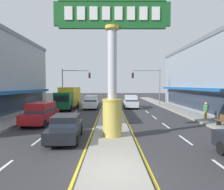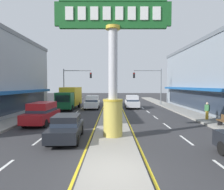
{
  "view_description": "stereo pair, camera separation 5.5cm",
  "coord_description": "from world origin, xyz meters",
  "px_view_note": "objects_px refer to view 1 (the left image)",
  "views": [
    {
      "loc": [
        -0.11,
        -7.42,
        3.41
      ],
      "look_at": [
        0.02,
        9.14,
        2.6
      ],
      "focal_mm": 31.88,
      "sensor_mm": 36.0,
      "label": 1
    },
    {
      "loc": [
        -0.06,
        -7.42,
        3.41
      ],
      "look_at": [
        0.02,
        9.14,
        2.6
      ],
      "focal_mm": 31.88,
      "sensor_mm": 36.0,
      "label": 2
    }
  ],
  "objects_px": {
    "suv_mid_left_lane": "(91,102)",
    "pedestrian_near_kerb": "(206,110)",
    "traffic_light_right_side": "(149,80)",
    "storefront_right": "(224,77)",
    "box_truck_near_right_lane": "(68,97)",
    "district_sign": "(112,66)",
    "traffic_light_left_side": "(73,80)",
    "suv_near_left_lane": "(41,113)",
    "sedan_far_right_lane": "(66,127)",
    "suv_kerb_right": "(131,102)",
    "street_bench": "(224,121)"
  },
  "relations": [
    {
      "from": "box_truck_near_right_lane",
      "to": "suv_mid_left_lane",
      "type": "height_order",
      "value": "box_truck_near_right_lane"
    },
    {
      "from": "suv_mid_left_lane",
      "to": "street_bench",
      "type": "relative_size",
      "value": 2.89
    },
    {
      "from": "box_truck_near_right_lane",
      "to": "suv_kerb_right",
      "type": "xyz_separation_m",
      "value": [
        9.08,
        0.95,
        -0.71
      ]
    },
    {
      "from": "suv_kerb_right",
      "to": "street_bench",
      "type": "xyz_separation_m",
      "value": [
        5.82,
        -14.21,
        -0.34
      ]
    },
    {
      "from": "storefront_right",
      "to": "box_truck_near_right_lane",
      "type": "distance_m",
      "value": 20.88
    },
    {
      "from": "sedan_far_right_lane",
      "to": "suv_kerb_right",
      "type": "height_order",
      "value": "suv_kerb_right"
    },
    {
      "from": "suv_mid_left_lane",
      "to": "suv_kerb_right",
      "type": "xyz_separation_m",
      "value": [
        5.85,
        0.7,
        0.0
      ]
    },
    {
      "from": "pedestrian_near_kerb",
      "to": "district_sign",
      "type": "bearing_deg",
      "value": -146.26
    },
    {
      "from": "suv_mid_left_lane",
      "to": "suv_kerb_right",
      "type": "relative_size",
      "value": 1.0
    },
    {
      "from": "traffic_light_left_side",
      "to": "traffic_light_right_side",
      "type": "xyz_separation_m",
      "value": [
        13.02,
        -0.14,
        0.0
      ]
    },
    {
      "from": "traffic_light_right_side",
      "to": "sedan_far_right_lane",
      "type": "bearing_deg",
      "value": -113.86
    },
    {
      "from": "district_sign",
      "to": "street_bench",
      "type": "distance_m",
      "value": 9.94
    },
    {
      "from": "district_sign",
      "to": "storefront_right",
      "type": "relative_size",
      "value": 0.34
    },
    {
      "from": "storefront_right",
      "to": "traffic_light_left_side",
      "type": "xyz_separation_m",
      "value": [
        -20.73,
        8.89,
        -0.2
      ]
    },
    {
      "from": "suv_mid_left_lane",
      "to": "pedestrian_near_kerb",
      "type": "xyz_separation_m",
      "value": [
        11.87,
        -10.12,
        0.11
      ]
    },
    {
      "from": "traffic_light_left_side",
      "to": "pedestrian_near_kerb",
      "type": "height_order",
      "value": "traffic_light_left_side"
    },
    {
      "from": "street_bench",
      "to": "pedestrian_near_kerb",
      "type": "distance_m",
      "value": 3.42
    },
    {
      "from": "district_sign",
      "to": "box_truck_near_right_lane",
      "type": "relative_size",
      "value": 1.24
    },
    {
      "from": "storefront_right",
      "to": "suv_mid_left_lane",
      "type": "xyz_separation_m",
      "value": [
        -17.15,
        3.86,
        -3.46
      ]
    },
    {
      "from": "traffic_light_left_side",
      "to": "suv_kerb_right",
      "type": "distance_m",
      "value": 10.88
    },
    {
      "from": "storefront_right",
      "to": "pedestrian_near_kerb",
      "type": "relative_size",
      "value": 15.81
    },
    {
      "from": "storefront_right",
      "to": "traffic_light_right_side",
      "type": "relative_size",
      "value": 4.13
    },
    {
      "from": "traffic_light_right_side",
      "to": "street_bench",
      "type": "relative_size",
      "value": 3.88
    },
    {
      "from": "storefront_right",
      "to": "box_truck_near_right_lane",
      "type": "xyz_separation_m",
      "value": [
        -20.38,
        3.61,
        -2.75
      ]
    },
    {
      "from": "sedan_far_right_lane",
      "to": "suv_near_left_lane",
      "type": "height_order",
      "value": "suv_near_left_lane"
    },
    {
      "from": "sedan_far_right_lane",
      "to": "suv_kerb_right",
      "type": "relative_size",
      "value": 0.95
    },
    {
      "from": "traffic_light_right_side",
      "to": "pedestrian_near_kerb",
      "type": "height_order",
      "value": "traffic_light_right_side"
    },
    {
      "from": "traffic_light_right_side",
      "to": "suv_kerb_right",
      "type": "relative_size",
      "value": 1.34
    },
    {
      "from": "traffic_light_left_side",
      "to": "traffic_light_right_side",
      "type": "relative_size",
      "value": 1.0
    },
    {
      "from": "sedan_far_right_lane",
      "to": "suv_kerb_right",
      "type": "bearing_deg",
      "value": 71.17
    },
    {
      "from": "storefront_right",
      "to": "sedan_far_right_lane",
      "type": "bearing_deg",
      "value": -143.71
    },
    {
      "from": "district_sign",
      "to": "traffic_light_right_side",
      "type": "relative_size",
      "value": 1.39
    },
    {
      "from": "box_truck_near_right_lane",
      "to": "pedestrian_near_kerb",
      "type": "distance_m",
      "value": 18.05
    },
    {
      "from": "sedan_far_right_lane",
      "to": "traffic_light_left_side",
      "type": "bearing_deg",
      "value": 99.47
    },
    {
      "from": "traffic_light_right_side",
      "to": "pedestrian_near_kerb",
      "type": "distance_m",
      "value": 15.53
    },
    {
      "from": "street_bench",
      "to": "suv_near_left_lane",
      "type": "bearing_deg",
      "value": 172.24
    },
    {
      "from": "traffic_light_right_side",
      "to": "suv_near_left_lane",
      "type": "distance_m",
      "value": 20.98
    },
    {
      "from": "box_truck_near_right_lane",
      "to": "pedestrian_near_kerb",
      "type": "height_order",
      "value": "box_truck_near_right_lane"
    },
    {
      "from": "storefront_right",
      "to": "pedestrian_near_kerb",
      "type": "bearing_deg",
      "value": -130.12
    },
    {
      "from": "suv_kerb_right",
      "to": "pedestrian_near_kerb",
      "type": "xyz_separation_m",
      "value": [
        6.02,
        -10.83,
        0.11
      ]
    },
    {
      "from": "traffic_light_left_side",
      "to": "suv_near_left_lane",
      "type": "xyz_separation_m",
      "value": [
        0.29,
        -16.49,
        -3.26
      ]
    },
    {
      "from": "district_sign",
      "to": "suv_mid_left_lane",
      "type": "height_order",
      "value": "district_sign"
    },
    {
      "from": "traffic_light_left_side",
      "to": "traffic_light_right_side",
      "type": "height_order",
      "value": "same"
    },
    {
      "from": "traffic_light_right_side",
      "to": "suv_mid_left_lane",
      "type": "xyz_separation_m",
      "value": [
        -9.43,
        -4.88,
        -3.26
      ]
    },
    {
      "from": "street_bench",
      "to": "pedestrian_near_kerb",
      "type": "xyz_separation_m",
      "value": [
        0.21,
        3.38,
        0.45
      ]
    },
    {
      "from": "suv_kerb_right",
      "to": "suv_mid_left_lane",
      "type": "bearing_deg",
      "value": -173.13
    },
    {
      "from": "pedestrian_near_kerb",
      "to": "suv_near_left_lane",
      "type": "bearing_deg",
      "value": -174.93
    },
    {
      "from": "suv_near_left_lane",
      "to": "suv_mid_left_lane",
      "type": "bearing_deg",
      "value": 73.96
    },
    {
      "from": "district_sign",
      "to": "sedan_far_right_lane",
      "type": "distance_m",
      "value": 4.83
    },
    {
      "from": "box_truck_near_right_lane",
      "to": "suv_near_left_lane",
      "type": "height_order",
      "value": "box_truck_near_right_lane"
    }
  ]
}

